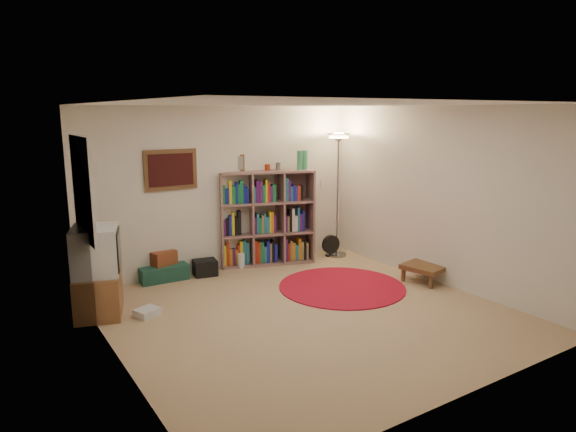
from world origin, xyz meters
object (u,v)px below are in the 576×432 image
(floor_fan, at_px, (331,246))
(tv_stand, at_px, (98,273))
(side_table, at_px, (426,267))
(suitcase, at_px, (162,272))
(bookshelf, at_px, (265,219))
(floor_lamp, at_px, (338,155))

(floor_fan, xyz_separation_m, tv_stand, (-3.90, -0.52, 0.34))
(tv_stand, distance_m, side_table, 4.45)
(suitcase, bearing_deg, bookshelf, -1.71)
(bookshelf, bearing_deg, suitcase, -165.97)
(side_table, bearing_deg, floor_lamp, 97.72)
(suitcase, bearing_deg, side_table, -32.65)
(floor_lamp, distance_m, side_table, 2.34)
(bookshelf, distance_m, suitcase, 1.80)
(bookshelf, height_order, tv_stand, bookshelf)
(floor_lamp, relative_size, suitcase, 2.94)
(bookshelf, height_order, suitcase, bookshelf)
(floor_lamp, height_order, side_table, floor_lamp)
(floor_lamp, height_order, tv_stand, floor_lamp)
(tv_stand, distance_m, suitcase, 1.45)
(floor_fan, bearing_deg, suitcase, 177.28)
(floor_lamp, bearing_deg, floor_fan, 167.50)
(bookshelf, xyz_separation_m, floor_lamp, (1.24, -0.28, 0.99))
(tv_stand, relative_size, side_table, 1.63)
(bookshelf, bearing_deg, floor_fan, 4.35)
(floor_lamp, bearing_deg, tv_stand, -172.94)
(floor_lamp, xyz_separation_m, suitcase, (-2.93, 0.38, -1.61))
(floor_lamp, height_order, floor_fan, floor_lamp)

